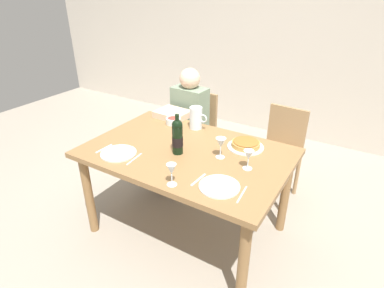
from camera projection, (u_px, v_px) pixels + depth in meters
name	position (u px, v px, depth m)	size (l,w,h in m)	color
ground_plane	(187.00, 229.00, 2.72)	(8.00, 8.00, 0.00)	gray
back_wall	(290.00, 26.00, 3.86)	(8.00, 0.10, 2.80)	beige
dining_table	(187.00, 161.00, 2.41)	(1.50, 1.00, 0.76)	olive
wine_bottle	(177.00, 137.00, 2.28)	(0.08, 0.08, 0.30)	black
water_pitcher	(196.00, 119.00, 2.70)	(0.16, 0.11, 0.19)	silver
baked_tart	(246.00, 144.00, 2.41)	(0.27, 0.27, 0.06)	silver
salad_bowl	(173.00, 120.00, 2.81)	(0.13, 0.13, 0.06)	silver
wine_glass_left_diner	(221.00, 144.00, 2.23)	(0.07, 0.07, 0.15)	silver
wine_glass_right_diner	(171.00, 170.00, 1.93)	(0.06, 0.06, 0.15)	silver
wine_glass_centre	(248.00, 156.00, 2.10)	(0.07, 0.07, 0.14)	silver
dinner_plate_left_setting	(119.00, 153.00, 2.32)	(0.26, 0.26, 0.01)	silver
dinner_plate_right_setting	(219.00, 186.00, 1.95)	(0.25, 0.25, 0.01)	white
fork_left_setting	(104.00, 149.00, 2.40)	(0.16, 0.01, 0.01)	silver
knife_left_setting	(134.00, 159.00, 2.26)	(0.18, 0.01, 0.01)	silver
knife_right_setting	(242.00, 195.00, 1.88)	(0.18, 0.01, 0.01)	silver
spoon_right_setting	(198.00, 180.00, 2.02)	(0.16, 0.01, 0.01)	silver
chair_left	(196.00, 128.00, 3.37)	(0.42, 0.42, 0.87)	#9E7A51
diner_left	(183.00, 125.00, 3.15)	(0.35, 0.52, 1.16)	gray
chair_right	(280.00, 148.00, 2.97)	(0.43, 0.43, 0.87)	#9E7A51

